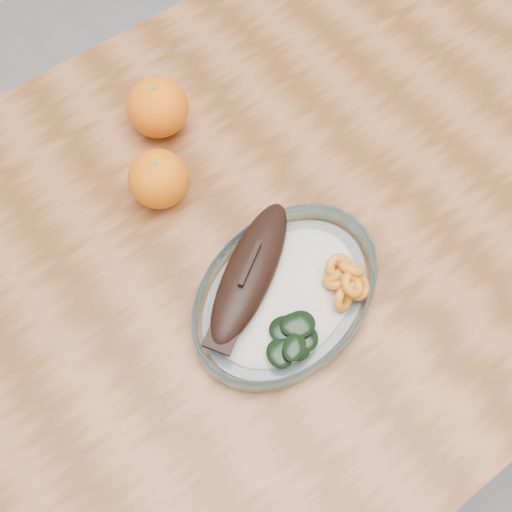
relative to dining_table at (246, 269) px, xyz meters
name	(u,v)px	position (x,y,z in m)	size (l,w,h in m)	color
ground	(250,389)	(0.00, 0.00, -0.65)	(3.00, 3.00, 0.00)	slate
dining_table	(246,269)	(0.00, 0.00, 0.00)	(1.20, 0.80, 0.75)	brown
plated_meal	(285,292)	(-0.01, -0.10, 0.12)	(0.57, 0.57, 0.08)	white
orange_left	(159,179)	(-0.05, 0.11, 0.14)	(0.08, 0.08, 0.08)	#E55F04
orange_right	(158,107)	(0.01, 0.21, 0.14)	(0.08, 0.08, 0.08)	#E55F04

